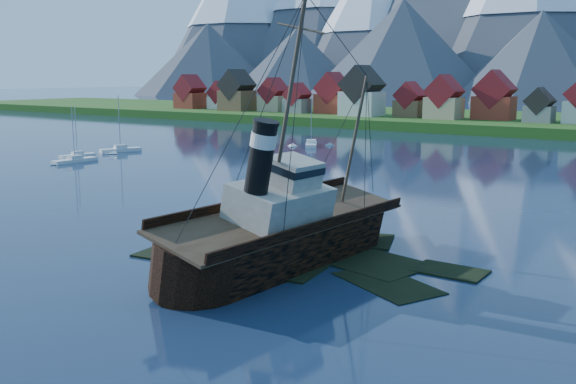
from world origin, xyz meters
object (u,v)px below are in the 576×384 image
Objects in this scene: tugboat_wreck at (290,228)px; sailboat_f at (78,156)px; sailboat_c at (311,145)px; sailboat_b at (121,150)px; sailboat_a at (75,161)px.

sailboat_f is (-78.59, 36.13, -2.83)m from tugboat_wreck.
sailboat_f is at bearing -152.88° from sailboat_c.
sailboat_b is at bearing -161.22° from sailboat_c.
sailboat_a is 17.86m from sailboat_b.
sailboat_b is at bearing 112.29° from sailboat_a.
sailboat_b reaches higher than sailboat_a.
sailboat_f is at bearing 141.00° from sailboat_a.
sailboat_b is 1.02× the size of sailboat_c.
sailboat_a is at bearing 161.24° from tugboat_wreck.
sailboat_a is at bearing -31.83° from sailboat_f.
sailboat_f is (0.42, -11.69, -0.05)m from sailboat_b.
tugboat_wreck is at bearing -89.86° from sailboat_c.
sailboat_c is (-50.81, 81.96, -2.80)m from tugboat_wreck.
sailboat_f is at bearing 159.69° from tugboat_wreck.
tugboat_wreck is 79.18m from sailboat_a.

